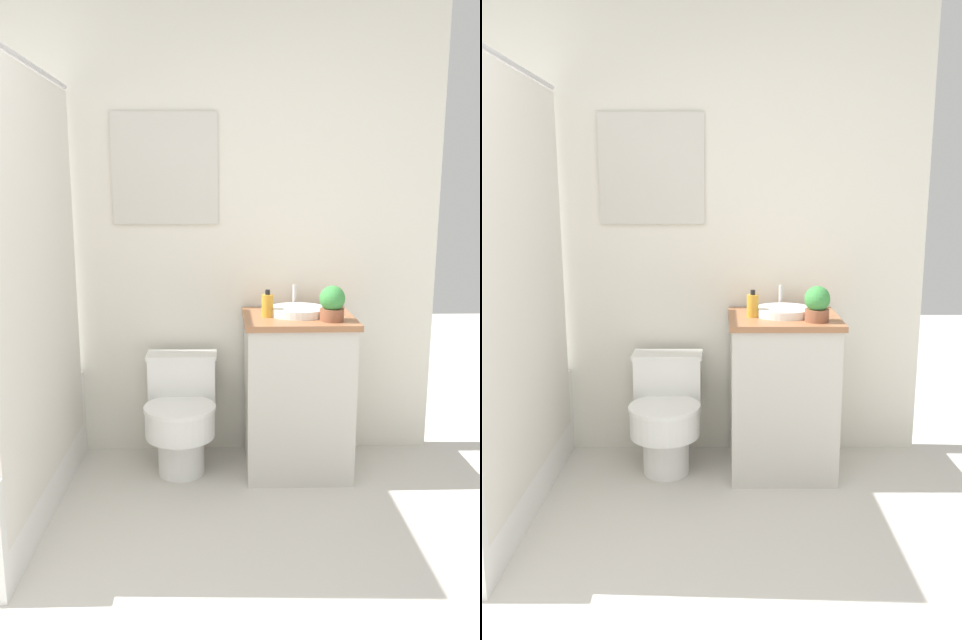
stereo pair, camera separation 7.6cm
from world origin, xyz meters
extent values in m
cube|color=silver|center=(0.00, 2.16, 1.25)|extent=(3.13, 0.05, 2.50)
cube|color=beige|center=(0.09, 2.13, 1.57)|extent=(0.56, 0.02, 0.57)
cube|color=silver|center=(0.09, 2.12, 1.57)|extent=(0.53, 0.01, 0.54)
cube|color=silver|center=(-0.40, 1.45, 1.07)|extent=(0.01, 1.27, 1.77)
cylinder|color=#B7B7BC|center=(-0.40, 1.45, 1.97)|extent=(0.02, 1.27, 0.02)
cylinder|color=white|center=(0.17, 1.82, 0.11)|extent=(0.24, 0.24, 0.23)
cylinder|color=white|center=(0.17, 1.77, 0.30)|extent=(0.36, 0.36, 0.14)
cylinder|color=white|center=(0.17, 1.77, 0.38)|extent=(0.37, 0.37, 0.02)
cube|color=white|center=(0.17, 2.00, 0.43)|extent=(0.36, 0.17, 0.31)
cube|color=white|center=(0.17, 2.00, 0.59)|extent=(0.37, 0.18, 0.02)
cube|color=beige|center=(0.78, 1.87, 0.40)|extent=(0.53, 0.48, 0.80)
cube|color=#9E6642|center=(0.78, 1.87, 0.82)|extent=(0.56, 0.51, 0.03)
cylinder|color=white|center=(0.78, 1.89, 0.85)|extent=(0.30, 0.30, 0.04)
cylinder|color=silver|center=(0.78, 2.06, 0.90)|extent=(0.02, 0.02, 0.13)
cylinder|color=gold|center=(0.62, 1.85, 0.89)|extent=(0.06, 0.06, 0.11)
cylinder|color=black|center=(0.62, 1.85, 0.96)|extent=(0.02, 0.02, 0.02)
cylinder|color=brown|center=(0.93, 1.74, 0.86)|extent=(0.12, 0.12, 0.06)
sphere|color=#3D8E42|center=(0.93, 1.74, 0.95)|extent=(0.13, 0.13, 0.13)
camera|label=1|loc=(0.39, -1.25, 1.47)|focal=35.00mm
camera|label=2|loc=(0.46, -1.25, 1.47)|focal=35.00mm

